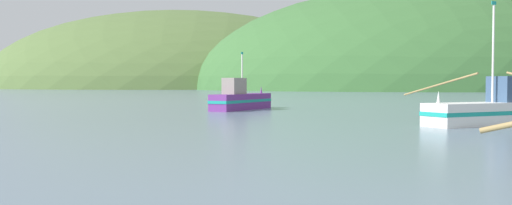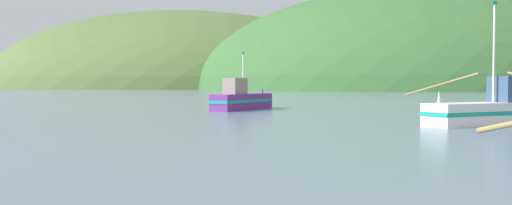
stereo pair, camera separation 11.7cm
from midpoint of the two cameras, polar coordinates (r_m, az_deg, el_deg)
name	(u,v)px [view 1 (the left image)]	position (r m, az deg, el deg)	size (l,w,h in m)	color
hill_mid_right	(393,90)	(212.05, 14.45, 1.35)	(157.75, 126.20, 75.35)	#386633
hill_far_right	(479,89)	(257.40, 22.84, 1.37)	(94.20, 75.36, 51.25)	#47703D
hill_far_left	(175,88)	(285.10, -8.69, 1.56)	(206.40, 165.12, 79.51)	#516B38
fishing_boat_white	(493,110)	(33.11, 24.08, -0.73)	(9.99, 10.38, 7.01)	white
fishing_boat_purple	(241,99)	(47.52, -1.72, 0.33)	(3.12, 8.98, 5.18)	#6B2D84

